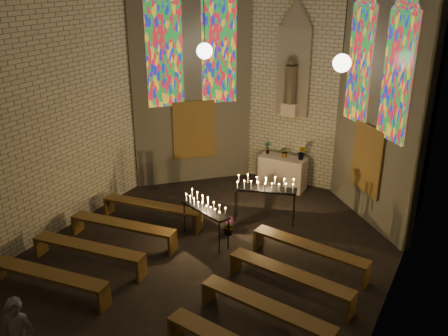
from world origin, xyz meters
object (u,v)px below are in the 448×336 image
(votive_stand_right, at_px, (265,186))
(altar, at_px, (282,173))
(aisle_flower_pot, at_px, (228,226))
(votive_stand_left, at_px, (205,207))

(votive_stand_right, bearing_deg, altar, 83.44)
(altar, relative_size, aisle_flower_pot, 2.94)
(aisle_flower_pot, bearing_deg, votive_stand_left, -125.14)
(aisle_flower_pot, height_order, votive_stand_right, votive_stand_right)
(aisle_flower_pot, distance_m, votive_stand_left, 0.94)
(altar, xyz_separation_m, votive_stand_left, (-0.46, -3.85, 0.43))
(altar, bearing_deg, votive_stand_right, -79.38)
(votive_stand_left, bearing_deg, aisle_flower_pot, 75.61)
(aisle_flower_pot, height_order, votive_stand_left, votive_stand_left)
(aisle_flower_pot, bearing_deg, altar, 88.43)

